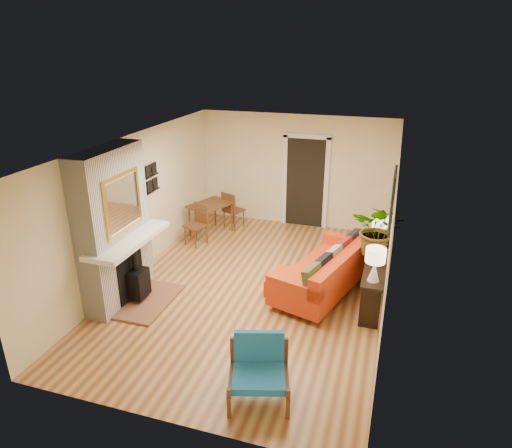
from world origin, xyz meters
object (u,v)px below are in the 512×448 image
(lamp_far, at_px, (380,228))
(console_table, at_px, (375,270))
(ottoman, at_px, (291,284))
(blue_chair, at_px, (259,365))
(sofa, at_px, (328,272))
(houseplant, at_px, (379,229))
(dining_table, at_px, (213,211))
(lamp_near, at_px, (375,261))

(lamp_far, bearing_deg, console_table, -90.00)
(ottoman, height_order, blue_chair, blue_chair)
(sofa, relative_size, console_table, 1.31)
(sofa, height_order, blue_chair, sofa)
(lamp_far, distance_m, houseplant, 0.43)
(ottoman, relative_size, blue_chair, 0.87)
(lamp_far, bearing_deg, blue_chair, -109.54)
(dining_table, xyz_separation_m, houseplant, (3.64, -1.54, 0.61))
(dining_table, height_order, houseplant, houseplant)
(ottoman, distance_m, lamp_near, 1.66)
(dining_table, bearing_deg, ottoman, -42.13)
(houseplant, bearing_deg, lamp_far, 88.60)
(sofa, relative_size, dining_table, 1.46)
(console_table, xyz_separation_m, houseplant, (-0.01, 0.26, 0.62))
(console_table, bearing_deg, dining_table, 153.71)
(ottoman, bearing_deg, houseplant, 21.15)
(blue_chair, relative_size, dining_table, 0.54)
(blue_chair, xyz_separation_m, lamp_near, (1.19, 2.02, 0.65))
(lamp_far, bearing_deg, houseplant, -91.40)
(blue_chair, relative_size, console_table, 0.49)
(houseplant, bearing_deg, console_table, -87.81)
(sofa, distance_m, lamp_far, 1.20)
(ottoman, xyz_separation_m, houseplant, (1.36, 0.53, 0.99))
(lamp_near, distance_m, houseplant, 0.94)
(blue_chair, bearing_deg, lamp_near, 59.41)
(lamp_near, bearing_deg, houseplant, 90.61)
(console_table, relative_size, lamp_far, 3.43)
(lamp_near, height_order, lamp_far, same)
(houseplant, bearing_deg, lamp_near, -89.39)
(blue_chair, bearing_deg, console_table, 66.07)
(blue_chair, xyz_separation_m, dining_table, (-2.46, 4.49, 0.17))
(blue_chair, distance_m, houseplant, 3.27)
(console_table, height_order, lamp_near, lamp_near)
(blue_chair, distance_m, lamp_near, 2.43)
(console_table, distance_m, houseplant, 0.67)
(sofa, xyz_separation_m, console_table, (0.78, -0.05, 0.19))
(lamp_far, bearing_deg, lamp_near, -90.00)
(blue_chair, bearing_deg, houseplant, 68.16)
(ottoman, distance_m, houseplant, 1.76)
(dining_table, height_order, console_table, dining_table)
(ottoman, relative_size, houseplant, 0.84)
(sofa, bearing_deg, ottoman, -151.63)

